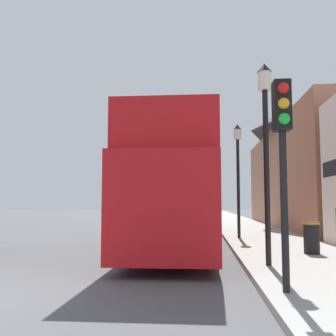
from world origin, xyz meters
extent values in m
plane|color=#4C4C4F|center=(0.00, 21.00, 0.00)|extent=(144.00, 144.00, 0.00)
cube|color=#999993|center=(7.23, 18.00, 0.07)|extent=(3.57, 108.00, 0.14)
cube|color=#9E664C|center=(12.01, 20.09, 3.19)|extent=(6.00, 20.26, 6.38)
pyramid|color=#2D2D33|center=(12.01, 20.09, 7.71)|extent=(6.00, 20.26, 2.66)
cube|color=red|center=(3.62, 7.70, 1.50)|extent=(2.49, 11.37, 2.46)
cube|color=yellow|center=(3.62, 7.13, 1.62)|extent=(2.50, 6.26, 0.45)
cube|color=black|center=(3.62, 7.70, 2.22)|extent=(2.51, 10.46, 0.70)
cube|color=red|center=(3.62, 7.70, 2.77)|extent=(2.48, 10.46, 0.10)
cube|color=red|center=(2.42, 7.70, 3.39)|extent=(0.09, 10.46, 1.13)
cube|color=red|center=(4.82, 7.71, 3.39)|extent=(0.09, 10.46, 1.13)
cube|color=red|center=(3.63, 2.51, 3.39)|extent=(2.46, 0.08, 1.13)
cube|color=red|center=(3.61, 12.13, 3.39)|extent=(2.47, 1.60, 1.13)
cylinder|color=black|center=(2.51, 11.22, 0.48)|extent=(0.28, 0.97, 0.97)
cylinder|color=black|center=(4.72, 11.23, 0.48)|extent=(0.28, 0.97, 0.97)
cylinder|color=black|center=(2.52, 4.40, 0.48)|extent=(0.28, 0.97, 0.97)
cylinder|color=black|center=(4.74, 4.41, 0.48)|extent=(0.28, 0.97, 0.97)
cube|color=navy|center=(4.28, 16.60, 0.51)|extent=(1.97, 4.00, 0.65)
cube|color=black|center=(4.29, 16.48, 1.11)|extent=(1.67, 1.95, 0.54)
cylinder|color=black|center=(3.40, 17.79, 0.33)|extent=(0.22, 0.66, 0.65)
cylinder|color=black|center=(5.07, 17.85, 0.33)|extent=(0.22, 0.66, 0.65)
cylinder|color=black|center=(3.49, 15.35, 0.33)|extent=(0.22, 0.66, 0.65)
cylinder|color=black|center=(5.16, 15.41, 0.33)|extent=(0.22, 0.66, 0.65)
cylinder|color=black|center=(5.81, 0.65, 1.46)|extent=(0.12, 0.12, 2.65)
cube|color=black|center=(5.81, 0.65, 3.21)|extent=(0.28, 0.31, 0.85)
sphere|color=red|center=(5.81, 0.48, 3.47)|extent=(0.19, 0.19, 0.19)
sphere|color=orange|center=(5.81, 0.48, 3.21)|extent=(0.19, 0.19, 0.19)
sphere|color=green|center=(5.81, 0.48, 2.96)|extent=(0.19, 0.19, 0.19)
cylinder|color=black|center=(5.99, 3.44, 2.21)|extent=(0.13, 0.13, 4.15)
cylinder|color=silver|center=(5.99, 3.44, 4.51)|extent=(0.32, 0.32, 0.45)
cone|color=black|center=(5.99, 3.44, 4.85)|extent=(0.35, 0.35, 0.22)
cylinder|color=black|center=(6.03, 10.89, 2.22)|extent=(0.13, 0.13, 4.16)
cylinder|color=silver|center=(6.03, 10.89, 4.52)|extent=(0.32, 0.32, 0.45)
cone|color=black|center=(6.03, 10.89, 4.86)|extent=(0.35, 0.35, 0.22)
cylinder|color=black|center=(7.59, 5.70, 0.59)|extent=(0.44, 0.44, 0.90)
cylinder|color=#B28E1E|center=(7.59, 5.70, 1.00)|extent=(0.48, 0.48, 0.06)
camera|label=1|loc=(4.44, -5.98, 1.57)|focal=42.00mm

